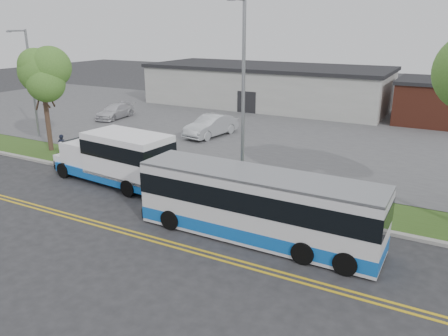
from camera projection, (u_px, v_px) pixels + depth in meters
The scene contains 18 objects.
ground at pixel (165, 197), 22.29m from camera, with size 140.00×140.00×0.00m, color #28282B.
lane_line_north at pixel (113, 226), 19.07m from camera, with size 70.00×0.12×0.01m, color gold.
lane_line_south at pixel (108, 229), 18.82m from camera, with size 70.00×0.12×0.01m, color gold.
curb at pixel (177, 189), 23.18m from camera, with size 80.00×0.30×0.15m, color #9E9B93.
verge at pixel (195, 180), 24.69m from camera, with size 80.00×3.30×0.10m, color #34501A.
parking_lot at pixel (285, 130), 36.47m from camera, with size 80.00×25.00×0.10m, color #4C4C4F.
commercial_building at pixel (267, 86), 46.87m from camera, with size 25.40×10.40×4.35m.
brick_wing at pixel (434, 101), 38.62m from camera, with size 6.30×7.30×3.90m.
tree_west at pixel (42, 77), 28.81m from camera, with size 4.40×4.40×6.91m.
streetlight_near at pixel (243, 92), 21.57m from camera, with size 0.35×1.53×9.50m.
streetlight_far at pixel (31, 80), 32.67m from camera, with size 0.35×1.53×8.00m.
shuttle_bus at pixel (119, 156), 23.79m from camera, with size 7.79×3.16×2.92m.
transit_bus at pixel (257, 206), 17.65m from camera, with size 10.13×2.50×2.81m.
pedestrian at pixel (62, 147), 28.18m from camera, with size 0.59×0.39×1.62m, color black.
parked_car_a at pixel (211, 126), 33.96m from camera, with size 1.74×4.99×1.65m, color silver.
parked_car_b at pixel (115, 111), 40.58m from camera, with size 1.79×4.41×1.28m, color silver.
grocery_bag_left at pixel (57, 156), 28.31m from camera, with size 0.32×0.32×0.32m, color white.
grocery_bag_right at pixel (70, 156), 28.46m from camera, with size 0.32×0.32×0.32m, color white.
Camera 1 is at (12.53, -16.76, 8.36)m, focal length 35.00 mm.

